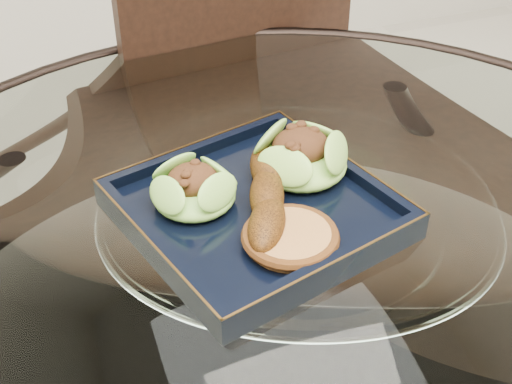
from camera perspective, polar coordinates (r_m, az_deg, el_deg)
name	(u,v)px	position (r m, az deg, el deg)	size (l,w,h in m)	color
dining_table	(292,339)	(0.91, 2.93, -11.70)	(1.13, 1.13, 0.77)	white
dining_chair	(271,158)	(1.25, 1.24, 2.71)	(0.49, 0.49, 1.03)	black
navy_plate	(256,213)	(0.81, 0.00, -1.70)	(0.27, 0.27, 0.02)	black
lettuce_wrap_left	(194,191)	(0.80, -4.98, 0.10)	(0.09, 0.09, 0.03)	#6BAD32
lettuce_wrap_right	(301,158)	(0.85, 3.63, 2.70)	(0.11, 0.11, 0.04)	#5DA42F
roasted_plantain	(267,195)	(0.79, 0.88, -0.28)	(0.18, 0.04, 0.03)	#5E3109
crumb_patty	(290,238)	(0.75, 2.76, -3.72)	(0.09, 0.09, 0.02)	#BF793F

